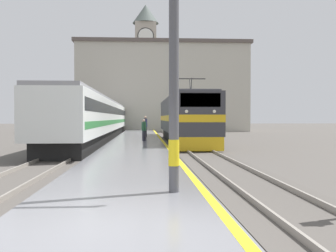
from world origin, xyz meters
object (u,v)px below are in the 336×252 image
locomotive_train (184,119)px  person_on_platform (145,126)px  passenger_train (105,118)px  catenary_mast (179,4)px  clock_tower (146,63)px  second_waiting_passenger (144,130)px

locomotive_train → person_on_platform: bearing=129.0°
passenger_train → catenary_mast: size_ratio=5.92×
person_on_platform → clock_tower: size_ratio=0.08×
catenary_mast → clock_tower: 64.55m
catenary_mast → person_on_platform: (-0.66, 26.49, -3.28)m
catenary_mast → second_waiting_passenger: catenary_mast is taller
locomotive_train → second_waiting_passenger: (-3.22, -2.82, -0.78)m
catenary_mast → second_waiting_passenger: (-0.79, 19.86, -3.44)m
passenger_train → catenary_mast: (4.87, -33.10, 2.62)m
catenary_mast → clock_tower: bearing=90.4°
catenary_mast → clock_tower: (-0.41, 64.09, 7.65)m
passenger_train → clock_tower: bearing=81.8°
locomotive_train → passenger_train: (-7.31, 10.42, 0.04)m
clock_tower → passenger_train: bearing=-98.2°
passenger_train → person_on_platform: bearing=-57.4°
locomotive_train → clock_tower: clock_tower is taller
person_on_platform → clock_tower: clock_tower is taller
passenger_train → clock_tower: 32.96m
passenger_train → second_waiting_passenger: size_ratio=31.25×
passenger_train → second_waiting_passenger: bearing=-72.8°
passenger_train → catenary_mast: bearing=-81.6°
person_on_platform → second_waiting_passenger: 6.63m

